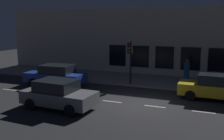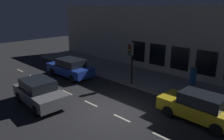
# 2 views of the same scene
# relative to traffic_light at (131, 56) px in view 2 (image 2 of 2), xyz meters

# --- Properties ---
(ground_plane) EXTENTS (60.00, 60.00, 0.00)m
(ground_plane) POSITION_rel_traffic_light_xyz_m (-4.20, -1.79, -2.37)
(ground_plane) COLOR #28282B
(sidewalk) EXTENTS (4.50, 32.00, 0.15)m
(sidewalk) POSITION_rel_traffic_light_xyz_m (2.05, -1.79, -2.30)
(sidewalk) COLOR gray
(sidewalk) RESTS_ON ground
(building_facade) EXTENTS (0.65, 32.00, 6.02)m
(building_facade) POSITION_rel_traffic_light_xyz_m (4.60, -1.79, 0.63)
(building_facade) COLOR beige
(building_facade) RESTS_ON ground
(lane_centre_line) EXTENTS (0.12, 27.20, 0.01)m
(lane_centre_line) POSITION_rel_traffic_light_xyz_m (-4.20, -2.79, -2.37)
(lane_centre_line) COLOR beige
(lane_centre_line) RESTS_ON ground
(traffic_light) EXTENTS (0.49, 0.32, 3.23)m
(traffic_light) POSITION_rel_traffic_light_xyz_m (0.00, 0.00, 0.00)
(traffic_light) COLOR black
(traffic_light) RESTS_ON sidewalk
(parked_car_0) EXTENTS (2.06, 4.56, 1.58)m
(parked_car_0) POSITION_rel_traffic_light_xyz_m (-1.84, 5.28, -1.58)
(parked_car_0) COLOR #1E389E
(parked_car_0) RESTS_ON ground
(parked_car_1) EXTENTS (2.10, 4.17, 1.58)m
(parked_car_1) POSITION_rel_traffic_light_xyz_m (-6.40, 2.12, -1.58)
(parked_car_1) COLOR slate
(parked_car_1) RESTS_ON ground
(parked_car_2) EXTENTS (1.93, 4.16, 1.58)m
(parked_car_2) POSITION_rel_traffic_light_xyz_m (-1.49, -5.87, -1.58)
(parked_car_2) COLOR gold
(parked_car_2) RESTS_ON ground
(pedestrian_0) EXTENTS (0.59, 0.59, 1.77)m
(pedestrian_0) POSITION_rel_traffic_light_xyz_m (2.29, -3.87, -1.41)
(pedestrian_0) COLOR #1E5189
(pedestrian_0) RESTS_ON sidewalk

